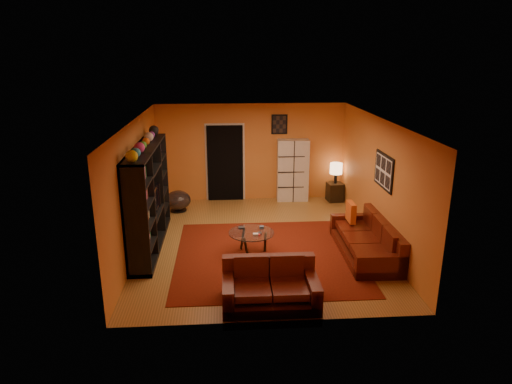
{
  "coord_description": "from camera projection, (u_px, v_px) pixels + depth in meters",
  "views": [
    {
      "loc": [
        -0.7,
        -8.96,
        3.92
      ],
      "look_at": [
        -0.07,
        0.1,
        1.09
      ],
      "focal_mm": 32.0,
      "sensor_mm": 36.0,
      "label": 1
    }
  ],
  "objects": [
    {
      "name": "side_table",
      "position": [
        335.0,
        192.0,
        12.34
      ],
      "size": [
        0.44,
        0.44,
        0.5
      ],
      "primitive_type": "cube",
      "rotation": [
        0.0,
        0.0,
        0.1
      ],
      "color": "black",
      "rests_on": "floor"
    },
    {
      "name": "wall_right",
      "position": [
        379.0,
        181.0,
        9.53
      ],
      "size": [
        0.0,
        6.0,
        6.0
      ],
      "primitive_type": "plane",
      "rotation": [
        1.57,
        0.0,
        -1.57
      ],
      "color": "orange",
      "rests_on": "floor"
    },
    {
      "name": "table_lamp",
      "position": [
        336.0,
        169.0,
        12.15
      ],
      "size": [
        0.33,
        0.33,
        0.55
      ],
      "color": "black",
      "rests_on": "side_table"
    },
    {
      "name": "bowl_chair",
      "position": [
        178.0,
        200.0,
        11.54
      ],
      "size": [
        0.64,
        0.64,
        0.53
      ],
      "color": "black",
      "rests_on": "floor"
    },
    {
      "name": "wall_front",
      "position": [
        276.0,
        242.0,
        6.5
      ],
      "size": [
        6.0,
        0.0,
        6.0
      ],
      "primitive_type": "plane",
      "rotation": [
        -1.57,
        0.0,
        0.0
      ],
      "color": "orange",
      "rests_on": "floor"
    },
    {
      "name": "storage_cabinet",
      "position": [
        293.0,
        170.0,
        12.24
      ],
      "size": [
        0.85,
        0.4,
        1.67
      ],
      "primitive_type": "cube",
      "rotation": [
        0.0,
        0.0,
        -0.04
      ],
      "color": "silver",
      "rests_on": "floor"
    },
    {
      "name": "rug",
      "position": [
        267.0,
        255.0,
        9.09
      ],
      "size": [
        3.6,
        3.6,
        0.01
      ],
      "primitive_type": "cube",
      "color": "#501309",
      "rests_on": "floor"
    },
    {
      "name": "wall_art_back",
      "position": [
        279.0,
        124.0,
        12.03
      ],
      "size": [
        0.42,
        0.03,
        0.52
      ],
      "primitive_type": "cube",
      "color": "black",
      "rests_on": "wall_back"
    },
    {
      "name": "tv",
      "position": [
        151.0,
        200.0,
        9.32
      ],
      "size": [
        0.91,
        0.12,
        0.52
      ],
      "primitive_type": "imported",
      "rotation": [
        0.0,
        0.0,
        1.57
      ],
      "color": "black",
      "rests_on": "entertainment_unit"
    },
    {
      "name": "sofa",
      "position": [
        369.0,
        241.0,
        9.09
      ],
      "size": [
        0.97,
        2.28,
        0.85
      ],
      "rotation": [
        0.0,
        0.0,
        -0.02
      ],
      "color": "#461109",
      "rests_on": "rug"
    },
    {
      "name": "wall_back",
      "position": [
        251.0,
        152.0,
        12.22
      ],
      "size": [
        6.0,
        0.0,
        6.0
      ],
      "primitive_type": "plane",
      "rotation": [
        1.57,
        0.0,
        0.0
      ],
      "color": "orange",
      "rests_on": "floor"
    },
    {
      "name": "ceiling",
      "position": [
        260.0,
        120.0,
        8.97
      ],
      "size": [
        6.0,
        6.0,
        0.0
      ],
      "primitive_type": "plane",
      "rotation": [
        3.14,
        0.0,
        0.0
      ],
      "color": "white",
      "rests_on": "wall_back"
    },
    {
      "name": "wall_left",
      "position": [
        136.0,
        186.0,
        9.2
      ],
      "size": [
        0.0,
        6.0,
        6.0
      ],
      "primitive_type": "plane",
      "rotation": [
        1.57,
        0.0,
        1.57
      ],
      "color": "orange",
      "rests_on": "floor"
    },
    {
      "name": "doorway",
      "position": [
        225.0,
        163.0,
        12.22
      ],
      "size": [
        0.95,
        0.1,
        2.04
      ],
      "primitive_type": "cube",
      "color": "black",
      "rests_on": "floor"
    },
    {
      "name": "throw_pillow",
      "position": [
        351.0,
        212.0,
        9.69
      ],
      "size": [
        0.12,
        0.42,
        0.42
      ],
      "primitive_type": "cube",
      "color": "#D65517",
      "rests_on": "sofa"
    },
    {
      "name": "coffee_table",
      "position": [
        251.0,
        235.0,
        9.06
      ],
      "size": [
        0.91,
        0.91,
        0.45
      ],
      "rotation": [
        0.0,
        0.0,
        0.11
      ],
      "color": "silver",
      "rests_on": "floor"
    },
    {
      "name": "floor",
      "position": [
        260.0,
        242.0,
        9.75
      ],
      "size": [
        6.0,
        6.0,
        0.0
      ],
      "primitive_type": "plane",
      "color": "brown",
      "rests_on": "ground"
    },
    {
      "name": "entertainment_unit",
      "position": [
        148.0,
        197.0,
        9.28
      ],
      "size": [
        0.45,
        3.0,
        2.1
      ],
      "primitive_type": "cube",
      "color": "black",
      "rests_on": "floor"
    },
    {
      "name": "wall_art_right",
      "position": [
        384.0,
        171.0,
        9.15
      ],
      "size": [
        0.03,
        1.0,
        0.7
      ],
      "primitive_type": "cube",
      "color": "black",
      "rests_on": "wall_right"
    },
    {
      "name": "loveseat",
      "position": [
        270.0,
        286.0,
        7.36
      ],
      "size": [
        1.53,
        0.92,
        0.85
      ],
      "rotation": [
        0.0,
        0.0,
        1.57
      ],
      "color": "#461109",
      "rests_on": "rug"
    }
  ]
}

